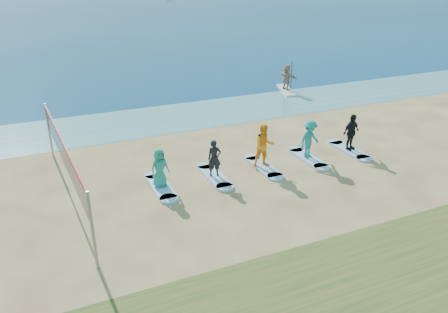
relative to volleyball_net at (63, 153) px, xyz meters
name	(u,v)px	position (x,y,z in m)	size (l,w,h in m)	color
ground	(278,197)	(7.19, -2.96, -1.90)	(600.00, 600.00, 0.00)	tan
shallow_water	(186,116)	(7.19, 7.54, -1.90)	(600.00, 600.00, 0.00)	teal
volleyball_net	(63,153)	(0.00, 0.00, 0.00)	(0.65, 9.07, 2.50)	gray
paddleboard	(286,90)	(15.35, 9.89, -1.84)	(0.70, 3.00, 0.12)	silver
paddleboarder	(287,77)	(15.35, 9.89, -0.94)	(1.58, 0.50, 1.70)	tan
surfboard_0	(161,187)	(3.35, -0.47, -1.86)	(0.70, 2.20, 0.09)	#9CCFF2
student_0	(160,168)	(3.35, -0.47, -1.04)	(0.76, 0.49, 1.55)	teal
surfboard_1	(215,176)	(5.63, -0.47, -1.86)	(0.70, 2.20, 0.09)	#9CCFF2
student_1	(214,158)	(5.63, -0.47, -1.05)	(0.56, 0.37, 1.53)	black
surfboard_2	(263,167)	(7.91, -0.47, -1.86)	(0.70, 2.20, 0.09)	#9CCFF2
student_2	(264,146)	(7.91, -0.47, -0.88)	(0.91, 0.71, 1.87)	orange
surfboard_3	(308,158)	(10.19, -0.47, -1.86)	(0.70, 2.20, 0.09)	#9CCFF2
student_3	(310,139)	(10.19, -0.47, -0.95)	(1.12, 0.64, 1.73)	teal
surfboard_4	(349,150)	(12.47, -0.47, -1.86)	(0.70, 2.20, 0.09)	#9CCFF2
student_4	(351,132)	(12.47, -0.47, -0.96)	(1.00, 0.42, 1.71)	black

